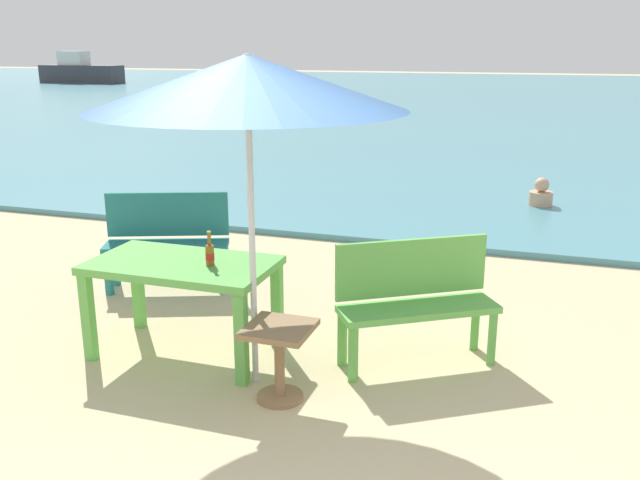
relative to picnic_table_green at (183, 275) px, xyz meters
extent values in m
cube|color=teal|center=(1.27, 28.43, -0.61)|extent=(120.00, 50.00, 0.08)
cube|color=#60B24C|center=(0.00, 0.00, 0.08)|extent=(1.40, 0.80, 0.06)
cube|color=#60B24C|center=(-0.64, -0.34, -0.30)|extent=(0.08, 0.08, 0.70)
cube|color=#60B24C|center=(0.64, -0.34, -0.30)|extent=(0.08, 0.08, 0.70)
cube|color=#60B24C|center=(-0.64, 0.34, -0.30)|extent=(0.08, 0.08, 0.70)
cube|color=#60B24C|center=(0.64, 0.34, -0.30)|extent=(0.08, 0.08, 0.70)
cylinder|color=brown|center=(0.25, -0.01, 0.19)|extent=(0.06, 0.06, 0.16)
cone|color=brown|center=(0.25, -0.01, 0.27)|extent=(0.06, 0.06, 0.03)
cylinder|color=brown|center=(0.25, -0.01, 0.32)|extent=(0.03, 0.03, 0.09)
cylinder|color=red|center=(0.25, -0.01, 0.18)|extent=(0.07, 0.07, 0.05)
cylinder|color=gold|center=(0.25, -0.01, 0.37)|extent=(0.03, 0.03, 0.01)
cylinder|color=silver|center=(0.71, -0.26, 0.50)|extent=(0.04, 0.04, 2.30)
cone|color=#33598C|center=(0.71, -0.26, 1.47)|extent=(2.10, 2.10, 0.36)
cube|color=olive|center=(0.97, -0.45, -0.13)|extent=(0.44, 0.44, 0.04)
cylinder|color=olive|center=(0.97, -0.45, -0.40)|extent=(0.07, 0.07, 0.50)
cylinder|color=olive|center=(0.97, -0.45, -0.64)|extent=(0.32, 0.32, 0.03)
cube|color=#237275|center=(-0.90, 1.26, -0.20)|extent=(1.25, 0.77, 0.05)
cube|color=#237275|center=(-0.96, 1.41, 0.08)|extent=(1.13, 0.47, 0.44)
cube|color=#237275|center=(-1.36, 0.93, -0.44)|extent=(0.06, 0.06, 0.42)
cube|color=#237275|center=(-0.33, 1.33, -0.44)|extent=(0.06, 0.06, 0.42)
cube|color=#237275|center=(-1.46, 1.19, -0.44)|extent=(0.06, 0.06, 0.42)
cube|color=#237275|center=(-0.44, 1.59, -0.44)|extent=(0.06, 0.06, 0.42)
cube|color=#60B24C|center=(1.77, 0.37, -0.20)|extent=(1.20, 0.95, 0.05)
cube|color=#60B24C|center=(1.68, 0.51, 0.08)|extent=(1.03, 0.68, 0.44)
cube|color=#60B24C|center=(1.38, -0.04, -0.44)|extent=(0.06, 0.06, 0.42)
cube|color=#60B24C|center=(2.30, 0.55, -0.44)|extent=(0.06, 0.06, 0.42)
cube|color=#60B24C|center=(1.23, 0.19, -0.44)|extent=(0.06, 0.06, 0.42)
cube|color=#60B24C|center=(2.15, 0.79, -0.44)|extent=(0.06, 0.06, 0.42)
cylinder|color=tan|center=(2.54, 5.97, -0.47)|extent=(0.34, 0.34, 0.20)
sphere|color=tan|center=(2.54, 5.97, -0.27)|extent=(0.21, 0.21, 0.21)
cube|color=#38383F|center=(-24.84, 31.83, -0.04)|extent=(5.18, 1.41, 1.06)
cube|color=silver|center=(-25.31, 31.83, 0.90)|extent=(1.65, 1.06, 0.82)
camera|label=1|loc=(2.58, -4.41, 1.71)|focal=38.62mm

